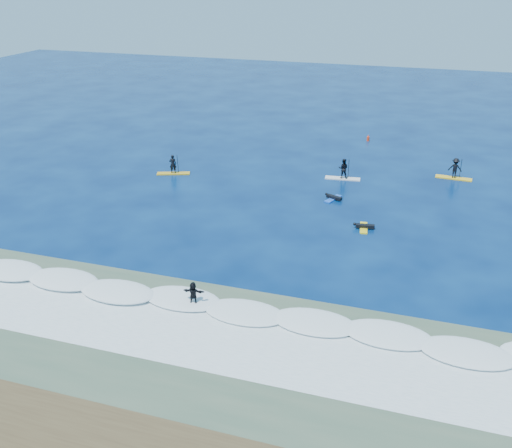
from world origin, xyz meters
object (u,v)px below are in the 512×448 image
(sup_paddler_center, at_px, (343,170))
(sup_paddler_right, at_px, (455,169))
(prone_paddler_near, at_px, (364,227))
(sup_paddler_left, at_px, (173,167))
(marker_buoy, at_px, (368,138))
(prone_paddler_far, at_px, (333,198))
(wave_surfer, at_px, (193,294))

(sup_paddler_center, bearing_deg, sup_paddler_right, 12.13)
(sup_paddler_right, relative_size, prone_paddler_near, 1.58)
(sup_paddler_left, distance_m, marker_buoy, 23.29)
(sup_paddler_center, height_order, prone_paddler_far, sup_paddler_center)
(sup_paddler_center, relative_size, sup_paddler_right, 1.00)
(sup_paddler_center, distance_m, marker_buoy, 13.28)
(wave_surfer, distance_m, marker_buoy, 37.80)
(sup_paddler_left, height_order, marker_buoy, sup_paddler_left)
(prone_paddler_near, xyz_separation_m, wave_surfer, (-7.97, -13.83, 0.68))
(sup_paddler_left, height_order, sup_paddler_right, sup_paddler_right)
(wave_surfer, bearing_deg, sup_paddler_right, 55.28)
(sup_paddler_left, relative_size, prone_paddler_far, 1.53)
(sup_paddler_center, relative_size, marker_buoy, 4.45)
(prone_paddler_near, relative_size, prone_paddler_far, 1.01)
(marker_buoy, bearing_deg, sup_paddler_center, -92.61)
(sup_paddler_right, bearing_deg, marker_buoy, 137.01)
(sup_paddler_right, xyz_separation_m, prone_paddler_near, (-6.47, -13.59, -0.75))
(sup_paddler_right, relative_size, marker_buoy, 4.47)
(prone_paddler_far, height_order, wave_surfer, wave_surfer)
(sup_paddler_center, xyz_separation_m, prone_paddler_far, (0.10, -5.25, -0.70))
(prone_paddler_far, xyz_separation_m, wave_surfer, (-4.69, -18.93, 0.69))
(prone_paddler_far, bearing_deg, sup_paddler_left, 105.28)
(prone_paddler_near, xyz_separation_m, prone_paddler_far, (-3.28, 5.10, -0.00))
(prone_paddler_near, bearing_deg, wave_surfer, 142.32)
(prone_paddler_far, height_order, marker_buoy, marker_buoy)
(sup_paddler_center, height_order, marker_buoy, sup_paddler_center)
(wave_surfer, xyz_separation_m, marker_buoy, (5.20, 37.44, -0.51))
(sup_paddler_right, height_order, marker_buoy, sup_paddler_right)
(sup_paddler_right, relative_size, prone_paddler_far, 1.59)
(wave_surfer, bearing_deg, prone_paddler_far, 69.13)
(prone_paddler_near, relative_size, marker_buoy, 2.83)
(sup_paddler_right, xyz_separation_m, prone_paddler_far, (-9.75, -8.49, -0.75))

